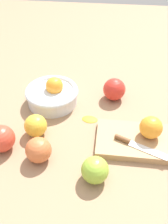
{
  "coord_description": "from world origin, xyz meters",
  "views": [
    {
      "loc": [
        0.04,
        -0.52,
        0.56
      ],
      "look_at": [
        -0.03,
        0.06,
        0.04
      ],
      "focal_mm": 40.08,
      "sensor_mm": 36.0,
      "label": 1
    }
  ],
  "objects_px": {
    "orange_on_board": "(151,127)",
    "apple_front_left_2": "(1,139)",
    "apple_front_center": "(95,170)",
    "bowl": "(52,94)",
    "apple_mid_left": "(36,126)",
    "cutting_board": "(136,141)",
    "apple_front_left": "(39,150)",
    "apple_back_right": "(114,89)",
    "knife": "(133,144)"
  },
  "relations": [
    {
      "from": "orange_on_board",
      "to": "apple_front_left_2",
      "type": "distance_m",
      "value": 0.43
    },
    {
      "from": "apple_front_center",
      "to": "bowl",
      "type": "bearing_deg",
      "value": 120.25
    },
    {
      "from": "apple_mid_left",
      "to": "orange_on_board",
      "type": "bearing_deg",
      "value": 2.26
    },
    {
      "from": "cutting_board",
      "to": "apple_front_left",
      "type": "relative_size",
      "value": 3.22
    },
    {
      "from": "cutting_board",
      "to": "apple_mid_left",
      "type": "distance_m",
      "value": 0.3
    },
    {
      "from": "apple_back_right",
      "to": "apple_mid_left",
      "type": "xyz_separation_m",
      "value": [
        -0.23,
        -0.2,
        -0.0
      ]
    },
    {
      "from": "knife",
      "to": "apple_front_left_2",
      "type": "distance_m",
      "value": 0.37
    },
    {
      "from": "bowl",
      "to": "orange_on_board",
      "type": "relative_size",
      "value": 2.76
    },
    {
      "from": "apple_front_center",
      "to": "apple_back_right",
      "type": "bearing_deg",
      "value": 83.37
    },
    {
      "from": "apple_back_right",
      "to": "apple_front_left_2",
      "type": "bearing_deg",
      "value": -139.06
    },
    {
      "from": "apple_front_left",
      "to": "apple_front_left_2",
      "type": "distance_m",
      "value": 0.12
    },
    {
      "from": "cutting_board",
      "to": "apple_back_right",
      "type": "distance_m",
      "value": 0.22
    },
    {
      "from": "knife",
      "to": "apple_front_center",
      "type": "relative_size",
      "value": 2.1
    },
    {
      "from": "apple_front_left",
      "to": "apple_front_center",
      "type": "bearing_deg",
      "value": -16.57
    },
    {
      "from": "bowl",
      "to": "apple_front_left",
      "type": "height_order",
      "value": "bowl"
    },
    {
      "from": "orange_on_board",
      "to": "apple_back_right",
      "type": "bearing_deg",
      "value": 119.59
    },
    {
      "from": "apple_back_right",
      "to": "apple_mid_left",
      "type": "distance_m",
      "value": 0.31
    },
    {
      "from": "bowl",
      "to": "apple_back_right",
      "type": "distance_m",
      "value": 0.22
    },
    {
      "from": "cutting_board",
      "to": "apple_back_right",
      "type": "xyz_separation_m",
      "value": [
        -0.07,
        0.21,
        0.03
      ]
    },
    {
      "from": "bowl",
      "to": "knife",
      "type": "distance_m",
      "value": 0.33
    },
    {
      "from": "knife",
      "to": "apple_mid_left",
      "type": "relative_size",
      "value": 2.17
    },
    {
      "from": "apple_mid_left",
      "to": "apple_front_center",
      "type": "xyz_separation_m",
      "value": [
        0.19,
        -0.14,
        0.0
      ]
    },
    {
      "from": "apple_back_right",
      "to": "apple_front_left_2",
      "type": "relative_size",
      "value": 1.0
    },
    {
      "from": "knife",
      "to": "apple_front_center",
      "type": "distance_m",
      "value": 0.15
    },
    {
      "from": "bowl",
      "to": "cutting_board",
      "type": "relative_size",
      "value": 0.79
    },
    {
      "from": "bowl",
      "to": "apple_front_left",
      "type": "distance_m",
      "value": 0.25
    },
    {
      "from": "bowl",
      "to": "apple_front_center",
      "type": "distance_m",
      "value": 0.34
    },
    {
      "from": "cutting_board",
      "to": "apple_back_right",
      "type": "relative_size",
      "value": 2.93
    },
    {
      "from": "cutting_board",
      "to": "apple_front_left",
      "type": "distance_m",
      "value": 0.28
    },
    {
      "from": "cutting_board",
      "to": "apple_back_right",
      "type": "bearing_deg",
      "value": 108.53
    },
    {
      "from": "orange_on_board",
      "to": "apple_mid_left",
      "type": "bearing_deg",
      "value": -177.74
    },
    {
      "from": "apple_front_left",
      "to": "apple_back_right",
      "type": "bearing_deg",
      "value": 56.27
    },
    {
      "from": "apple_front_left_2",
      "to": "orange_on_board",
      "type": "bearing_deg",
      "value": 10.79
    },
    {
      "from": "orange_on_board",
      "to": "apple_front_left_2",
      "type": "bearing_deg",
      "value": -169.21
    },
    {
      "from": "knife",
      "to": "apple_back_right",
      "type": "distance_m",
      "value": 0.24
    },
    {
      "from": "knife",
      "to": "apple_front_left",
      "type": "relative_size",
      "value": 2.09
    },
    {
      "from": "apple_front_left_2",
      "to": "apple_front_center",
      "type": "relative_size",
      "value": 1.11
    },
    {
      "from": "apple_front_left",
      "to": "apple_mid_left",
      "type": "distance_m",
      "value": 0.1
    },
    {
      "from": "apple_mid_left",
      "to": "bowl",
      "type": "bearing_deg",
      "value": 83.47
    },
    {
      "from": "bowl",
      "to": "apple_front_center",
      "type": "bearing_deg",
      "value": -59.75
    },
    {
      "from": "orange_on_board",
      "to": "apple_front_left_2",
      "type": "height_order",
      "value": "orange_on_board"
    },
    {
      "from": "apple_mid_left",
      "to": "apple_front_center",
      "type": "relative_size",
      "value": 0.97
    },
    {
      "from": "bowl",
      "to": "knife",
      "type": "xyz_separation_m",
      "value": [
        0.27,
        -0.19,
        -0.01
      ]
    },
    {
      "from": "apple_front_left_2",
      "to": "apple_front_center",
      "type": "height_order",
      "value": "apple_front_left_2"
    },
    {
      "from": "cutting_board",
      "to": "apple_front_center",
      "type": "distance_m",
      "value": 0.17
    },
    {
      "from": "apple_mid_left",
      "to": "apple_front_center",
      "type": "bearing_deg",
      "value": -36.18
    },
    {
      "from": "orange_on_board",
      "to": "apple_front_center",
      "type": "distance_m",
      "value": 0.21
    },
    {
      "from": "apple_front_left_2",
      "to": "apple_front_center",
      "type": "xyz_separation_m",
      "value": [
        0.27,
        -0.07,
        -0.0
      ]
    },
    {
      "from": "knife",
      "to": "apple_back_right",
      "type": "xyz_separation_m",
      "value": [
        -0.06,
        0.24,
        0.01
      ]
    },
    {
      "from": "apple_back_right",
      "to": "apple_front_left",
      "type": "height_order",
      "value": "apple_back_right"
    }
  ]
}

